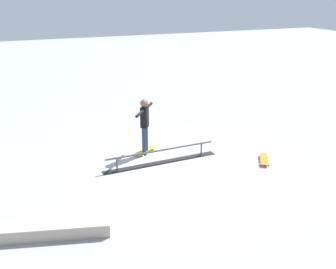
{
  "coord_description": "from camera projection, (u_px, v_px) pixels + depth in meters",
  "views": [
    {
      "loc": [
        3.9,
        8.48,
        4.52
      ],
      "look_at": [
        0.33,
        -0.22,
        1.0
      ],
      "focal_mm": 42.27,
      "sensor_mm": 36.0,
      "label": 1
    }
  ],
  "objects": [
    {
      "name": "skate_ledge",
      "position": [
        43.0,
        230.0,
        7.59
      ],
      "size": [
        2.59,
        1.07,
        0.27
      ],
      "primitive_type": "cube",
      "rotation": [
        0.0,
        0.0,
        -0.26
      ],
      "color": "#B2A893",
      "rests_on": "ground_plane"
    },
    {
      "name": "skater_main",
      "position": [
        145.0,
        123.0,
        11.06
      ],
      "size": [
        0.86,
        1.09,
        1.63
      ],
      "rotation": [
        0.0,
        0.0,
        4.06
      ],
      "color": "#2D3351",
      "rests_on": "ground_plane"
    },
    {
      "name": "loose_skateboard_orange",
      "position": [
        264.0,
        159.0,
        10.87
      ],
      "size": [
        0.6,
        0.78,
        0.09
      ],
      "rotation": [
        0.0,
        0.0,
        1.01
      ],
      "color": "orange",
      "rests_on": "ground_plane"
    },
    {
      "name": "skateboard_main",
      "position": [
        145.0,
        150.0,
        11.45
      ],
      "size": [
        0.77,
        0.62,
        0.09
      ],
      "rotation": [
        0.0,
        0.0,
        0.61
      ],
      "color": "yellow",
      "rests_on": "ground_plane"
    },
    {
      "name": "ground_plane",
      "position": [
        183.0,
        171.0,
        10.32
      ],
      "size": [
        60.0,
        60.0,
        0.0
      ],
      "primitive_type": "plane",
      "color": "#9E9EA3"
    },
    {
      "name": "grind_rail",
      "position": [
        161.0,
        157.0,
        10.76
      ],
      "size": [
        3.3,
        0.37,
        0.4
      ],
      "rotation": [
        0.0,
        0.0,
        0.04
      ],
      "color": "black",
      "rests_on": "ground_plane"
    }
  ]
}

